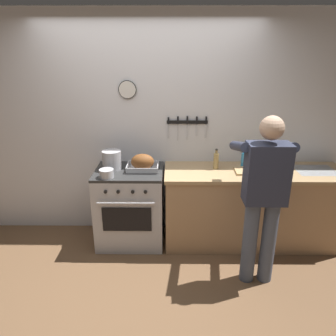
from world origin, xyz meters
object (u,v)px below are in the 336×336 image
object	(u,v)px
stock_pot	(112,160)
saucepan	(107,173)
person_cook	(264,192)
cutting_board	(251,171)
bottle_olive_oil	(271,157)
stove	(130,206)
bottle_vinegar	(216,161)
roasting_pan	(143,163)
bottle_hot_sauce	(256,159)
bottle_dish_soap	(244,159)

from	to	relation	value
stock_pot	saucepan	world-z (taller)	stock_pot
person_cook	cutting_board	distance (m)	0.65
stock_pot	bottle_olive_oil	distance (m)	1.81
stove	bottle_vinegar	xyz separation A→B (m)	(0.98, 0.06, 0.55)
stove	stock_pot	xyz separation A→B (m)	(-0.19, 0.05, 0.56)
stock_pot	cutting_board	distance (m)	1.56
roasting_pan	bottle_hot_sauce	world-z (taller)	roasting_pan
saucepan	bottle_vinegar	bearing A→B (deg)	13.11
bottle_vinegar	roasting_pan	bearing A→B (deg)	-176.39
bottle_hot_sauce	bottle_olive_oil	distance (m)	0.17
roasting_pan	bottle_hot_sauce	bearing A→B (deg)	7.29
person_cook	bottle_olive_oil	distance (m)	0.87
saucepan	bottle_dish_soap	distance (m)	1.56
roasting_pan	cutting_board	world-z (taller)	roasting_pan
saucepan	bottle_dish_soap	size ratio (longest dim) A/B	0.73
stove	bottle_vinegar	world-z (taller)	bottle_vinegar
person_cook	bottle_olive_oil	size ratio (longest dim) A/B	5.76
bottle_olive_oil	cutting_board	bearing A→B (deg)	-145.38
stock_pot	bottle_vinegar	xyz separation A→B (m)	(1.17, 0.01, -0.01)
stove	saucepan	distance (m)	0.58
cutting_board	bottle_dish_soap	world-z (taller)	bottle_dish_soap
bottle_hot_sauce	cutting_board	bearing A→B (deg)	-114.59
stove	bottle_vinegar	bearing A→B (deg)	3.52
bottle_hot_sauce	bottle_vinegar	world-z (taller)	bottle_vinegar
person_cook	bottle_dish_soap	xyz separation A→B (m)	(-0.01, 0.82, 0.03)
stove	cutting_board	world-z (taller)	cutting_board
stove	bottle_dish_soap	world-z (taller)	bottle_dish_soap
bottle_vinegar	bottle_olive_oil	world-z (taller)	bottle_olive_oil
bottle_hot_sauce	bottle_olive_oil	xyz separation A→B (m)	(0.15, -0.04, 0.05)
person_cook	stock_pot	distance (m)	1.69
person_cook	bottle_hot_sauce	distance (m)	0.87
person_cook	bottle_hot_sauce	size ratio (longest dim) A/B	9.21
stove	bottle_olive_oil	xyz separation A→B (m)	(1.62, 0.14, 0.57)
stove	stock_pot	bearing A→B (deg)	166.14
roasting_pan	bottle_olive_oil	size ratio (longest dim) A/B	1.22
roasting_pan	bottle_dish_soap	bearing A→B (deg)	6.43
stock_pot	bottle_dish_soap	distance (m)	1.51
stock_pot	bottle_dish_soap	size ratio (longest dim) A/B	1.01
person_cook	roasting_pan	size ratio (longest dim) A/B	4.72
cutting_board	roasting_pan	bearing A→B (deg)	177.95
person_cook	roasting_pan	distance (m)	1.36
bottle_dish_soap	person_cook	bearing A→B (deg)	-89.13
roasting_pan	stock_pot	bearing A→B (deg)	173.66
bottle_dish_soap	bottle_vinegar	bearing A→B (deg)	-166.69
roasting_pan	bottle_hot_sauce	xyz separation A→B (m)	(1.31, 0.17, -0.01)
saucepan	bottle_olive_oil	bearing A→B (deg)	11.00
bottle_olive_oil	stock_pot	bearing A→B (deg)	-177.13
stock_pot	bottle_olive_oil	world-z (taller)	bottle_olive_oil
stock_pot	bottle_dish_soap	bearing A→B (deg)	3.48
stove	roasting_pan	xyz separation A→B (m)	(0.16, 0.01, 0.54)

